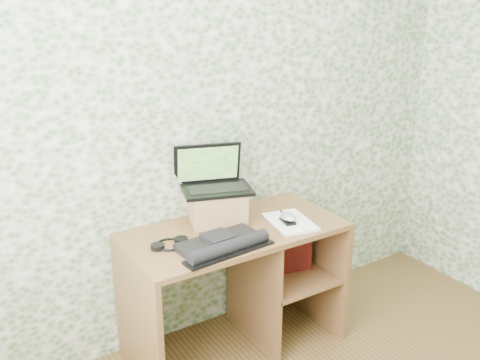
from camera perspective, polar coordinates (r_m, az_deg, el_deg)
wall_back at (r=3.00m, az=-3.73°, el=6.52°), size 3.50×0.00×3.50m
desk at (r=3.10m, az=0.40°, el=-9.24°), size 1.20×0.60×0.75m
riser at (r=2.99m, az=-2.46°, el=-2.79°), size 0.36×0.33×0.18m
laptop at (r=2.97m, az=-2.88°, el=0.12°), size 0.44×0.37×0.25m
keyboard at (r=2.70m, az=-1.85°, el=-6.83°), size 0.50×0.28×0.07m
headphones at (r=2.75m, az=-7.53°, el=-6.78°), size 0.20×0.15×0.02m
notepad at (r=3.00m, az=5.34°, el=-4.49°), size 0.27×0.35×0.01m
mouse at (r=2.97m, az=5.12°, el=-4.14°), size 0.10×0.13×0.04m
pen at (r=3.05m, az=4.86°, el=-3.76°), size 0.04×0.14×0.01m
red_box at (r=3.20m, az=5.26°, el=-7.03°), size 0.27×0.15×0.31m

